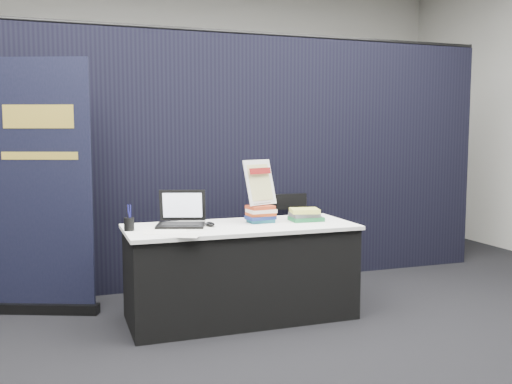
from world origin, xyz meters
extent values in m
plane|color=black|center=(0.00, 0.00, 0.00)|extent=(8.00, 8.00, 0.00)
cube|color=#B6B5AC|center=(0.00, 4.00, 1.75)|extent=(8.00, 0.02, 3.50)
cube|color=black|center=(0.00, 1.60, 1.20)|extent=(6.00, 0.08, 2.40)
cube|color=black|center=(0.00, 0.55, 0.36)|extent=(1.76, 0.71, 0.72)
cube|color=white|center=(0.00, 0.55, 0.73)|extent=(1.80, 0.75, 0.03)
cube|color=black|center=(-0.46, 0.62, 0.76)|extent=(0.42, 0.36, 0.02)
cube|color=black|center=(-0.46, 0.75, 0.90)|extent=(0.37, 0.17, 0.25)
cube|color=white|center=(-0.46, 0.74, 0.90)|extent=(0.31, 0.14, 0.20)
ellipsoid|color=black|center=(-0.25, 0.56, 0.77)|extent=(0.08, 0.12, 0.03)
cube|color=white|center=(-0.62, 0.44, 0.75)|extent=(0.35, 0.27, 0.00)
cube|color=silver|center=(-0.54, 0.26, 0.75)|extent=(0.34, 0.31, 0.00)
cube|color=silver|center=(-0.38, 0.50, 0.75)|extent=(0.28, 0.20, 0.00)
cylinder|color=black|center=(-0.86, 0.58, 0.80)|extent=(0.09, 0.09, 0.10)
cube|color=#1B5866|center=(0.20, 0.61, 0.76)|extent=(0.21, 0.17, 0.03)
cube|color=navy|center=(0.20, 0.61, 0.79)|extent=(0.21, 0.17, 0.03)
cube|color=#BD441A|center=(0.20, 0.61, 0.82)|extent=(0.21, 0.17, 0.03)
cube|color=beige|center=(0.20, 0.61, 0.85)|extent=(0.21, 0.17, 0.03)
cube|color=#9B3319|center=(0.20, 0.61, 0.88)|extent=(0.21, 0.17, 0.03)
cube|color=#1B6838|center=(0.57, 0.58, 0.77)|extent=(0.26, 0.21, 0.03)
cube|color=#4D4E52|center=(0.57, 0.58, 0.80)|extent=(0.26, 0.21, 0.03)
cube|color=#CED153|center=(0.57, 0.58, 0.84)|extent=(0.26, 0.21, 0.03)
cube|color=black|center=(0.20, 0.60, 0.90)|extent=(0.18, 0.08, 0.01)
cylinder|color=black|center=(0.12, 0.68, 1.01)|extent=(0.05, 0.09, 0.27)
cylinder|color=black|center=(0.27, 0.68, 1.01)|extent=(0.05, 0.09, 0.27)
cube|color=silver|center=(0.20, 0.65, 1.07)|extent=(0.30, 0.20, 0.36)
cube|color=#C8C37D|center=(0.20, 0.64, 1.07)|extent=(0.24, 0.16, 0.29)
cube|color=maroon|center=(0.20, 0.64, 1.17)|extent=(0.21, 0.10, 0.05)
cube|color=black|center=(-1.48, 1.17, 0.04)|extent=(0.85, 0.42, 0.08)
cube|color=black|center=(-1.48, 1.19, 1.03)|extent=(0.78, 0.33, 2.07)
cube|color=gold|center=(-1.48, 1.17, 1.60)|extent=(0.53, 0.22, 0.19)
cube|color=gold|center=(-1.48, 1.17, 1.29)|extent=(0.58, 0.23, 0.06)
cylinder|color=black|center=(0.58, 1.05, 0.21)|extent=(0.02, 0.02, 0.43)
cylinder|color=black|center=(0.95, 1.05, 0.21)|extent=(0.02, 0.02, 0.43)
cylinder|color=black|center=(0.58, 1.43, 0.21)|extent=(0.02, 0.02, 0.43)
cylinder|color=black|center=(0.95, 1.43, 0.21)|extent=(0.02, 0.02, 0.43)
cube|color=black|center=(0.77, 1.24, 0.44)|extent=(0.42, 0.42, 0.04)
cube|color=black|center=(0.77, 1.43, 0.80)|extent=(0.38, 0.05, 0.15)
camera|label=1|loc=(-1.35, -3.68, 1.48)|focal=40.00mm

